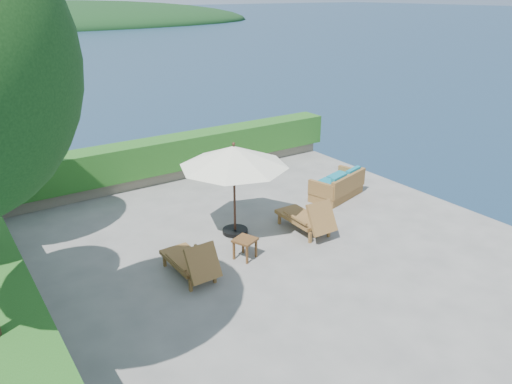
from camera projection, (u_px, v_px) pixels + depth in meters
ground at (264, 248)px, 11.86m from camera, size 12.00×12.00×0.00m
foundation at (264, 303)px, 12.44m from camera, size 12.00×12.00×3.00m
ocean at (264, 350)px, 12.99m from camera, size 600.00×600.00×0.00m
offshore_island at (40, 25)px, 133.35m from camera, size 126.00×57.60×12.60m
planter_wall_far at (165, 174)px, 16.09m from camera, size 12.00×0.60×0.36m
planter_wall_left at (7, 324)px, 8.88m from camera, size 0.60×12.00×0.36m
hedge_far at (163, 154)px, 15.83m from camera, size 12.40×0.90×1.00m
hedge_left at (0, 292)px, 8.62m from camera, size 0.90×12.40×1.00m
patio_umbrella at (234, 157)px, 11.84m from camera, size 2.86×2.86×2.38m
lounge_left at (192, 261)px, 10.51m from camera, size 0.76×1.64×0.94m
lounge_right at (308, 218)px, 12.46m from camera, size 0.80×1.71×0.98m
side_table at (245, 242)px, 11.25m from camera, size 0.60×0.60×0.49m
wicker_loveseat at (338, 187)px, 14.64m from camera, size 1.90×1.32×0.85m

